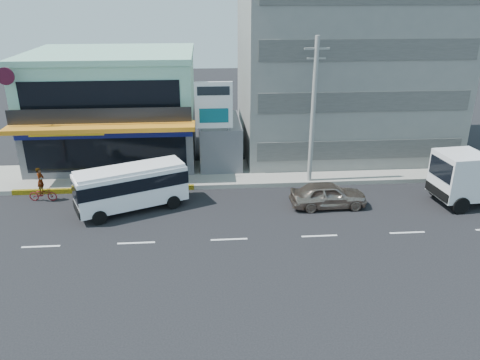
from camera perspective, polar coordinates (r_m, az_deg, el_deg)
name	(u,v)px	position (r m, az deg, el deg)	size (l,w,h in m)	color
ground	(229,239)	(25.67, -1.34, -7.25)	(120.00, 120.00, 0.00)	black
sidewalk	(289,172)	(34.73, 6.05, 1.02)	(70.00, 5.00, 0.30)	gray
shop_building	(116,109)	(37.91, -14.89, 8.31)	(12.40, 11.70, 8.00)	#4F5055
concrete_building	(343,65)	(39.35, 12.41, 13.49)	(16.00, 12.00, 14.00)	gray
gap_structure	(220,142)	(36.02, -2.42, 4.61)	(3.00, 6.00, 3.50)	#4F5055
satellite_dish	(220,123)	(34.55, -2.41, 7.00)	(1.50, 1.50, 0.15)	slate
billboard	(214,111)	(32.46, -3.21, 8.45)	(2.60, 0.18, 6.90)	gray
utility_pole_near	(313,112)	(31.47, 8.90, 8.20)	(1.60, 0.30, 10.00)	#999993
minibus	(131,185)	(29.08, -13.12, -0.57)	(6.92, 4.57, 2.77)	white
sedan	(328,195)	(29.56, 10.70, -1.78)	(1.89, 4.71, 1.60)	tan
motorcycle_rider	(42,190)	(32.43, -22.97, -1.13)	(1.80, 0.74, 2.26)	#600D13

